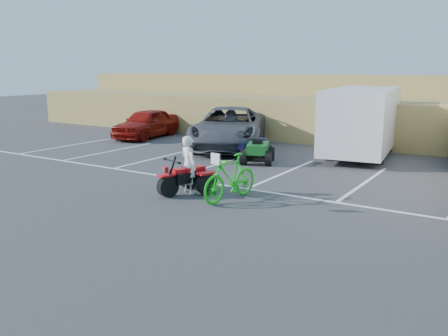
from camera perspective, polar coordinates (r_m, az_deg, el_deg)
The scene contains 11 objects.
ground at distance 11.91m, azimuth -2.97°, elevation -4.96°, with size 100.00×100.00×0.00m, color #38383A.
parking_stripes at distance 14.94m, azimuth 8.82°, elevation -1.59°, with size 28.00×5.16×0.01m.
grass_embankment at distance 25.72m, azimuth 17.45°, elevation 6.81°, with size 40.00×8.50×3.10m.
red_trike_atv at distance 13.38m, azimuth -4.75°, elevation -3.09°, with size 1.18×1.58×1.02m, color #B90A11, non-canonical shape.
rider at distance 13.27m, azimuth -4.27°, elevation 0.40°, with size 0.59×0.39×1.63m, color white.
green_dirt_bike at distance 12.55m, azimuth 0.76°, elevation -1.16°, with size 0.58×2.05×1.23m, color #14BF19.
grey_pickup at distance 21.01m, azimuth 0.65°, elevation 4.87°, with size 2.94×6.38×1.77m, color #45474C.
red_car at distance 24.46m, azimuth -9.34°, elevation 5.33°, with size 1.72×4.28×1.46m, color maroon.
cargo_trailer at distance 19.72m, azimuth 16.26°, elevation 5.60°, with size 3.01×6.00×2.69m.
quad_atv_blue at distance 18.76m, azimuth 2.99°, elevation 1.27°, with size 1.14×1.53×1.00m, color navy, non-canonical shape.
quad_atv_green at distance 17.75m, azimuth 4.07°, elevation 0.64°, with size 1.13×1.52×0.99m, color #145A1D, non-canonical shape.
Camera 1 is at (6.60, -9.29, 3.44)m, focal length 38.00 mm.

